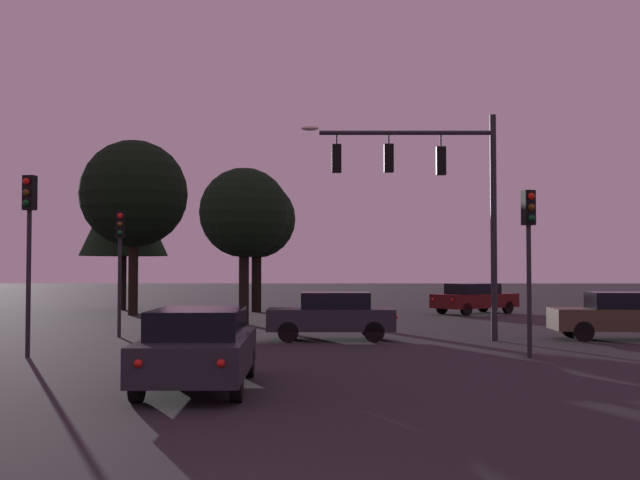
# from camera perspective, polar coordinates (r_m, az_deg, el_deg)

# --- Properties ---
(ground_plane) EXTENTS (168.00, 168.00, 0.00)m
(ground_plane) POSITION_cam_1_polar(r_m,az_deg,el_deg) (30.84, -1.44, -6.32)
(ground_plane) COLOR #262326
(ground_plane) RESTS_ON ground
(traffic_signal_mast_arm) EXTENTS (6.20, 0.39, 7.16)m
(traffic_signal_mast_arm) POSITION_cam_1_polar(r_m,az_deg,el_deg) (24.98, 8.30, 4.17)
(traffic_signal_mast_arm) COLOR #232326
(traffic_signal_mast_arm) RESTS_ON ground
(traffic_light_corner_left) EXTENTS (0.36, 0.38, 4.29)m
(traffic_light_corner_left) POSITION_cam_1_polar(r_m,az_deg,el_deg) (20.66, 15.06, 0.09)
(traffic_light_corner_left) COLOR #232326
(traffic_light_corner_left) RESTS_ON ground
(traffic_light_corner_right) EXTENTS (0.35, 0.38, 4.69)m
(traffic_light_corner_right) POSITION_cam_1_polar(r_m,az_deg,el_deg) (21.43, -20.54, 0.77)
(traffic_light_corner_right) COLOR #232326
(traffic_light_corner_right) RESTS_ON ground
(traffic_light_median) EXTENTS (0.35, 0.38, 4.19)m
(traffic_light_median) POSITION_cam_1_polar(r_m,az_deg,el_deg) (26.71, -14.44, -0.53)
(traffic_light_median) COLOR #232326
(traffic_light_median) RESTS_ON ground
(car_nearside_lane) EXTENTS (2.02, 4.71, 1.52)m
(car_nearside_lane) POSITION_cam_1_polar(r_m,az_deg,el_deg) (15.09, -8.87, -7.73)
(car_nearside_lane) COLOR #232328
(car_nearside_lane) RESTS_ON ground
(car_crossing_left) EXTENTS (4.12, 1.81, 1.52)m
(car_crossing_left) POSITION_cam_1_polar(r_m,az_deg,el_deg) (24.84, 0.86, -5.52)
(car_crossing_left) COLOR #232328
(car_crossing_left) RESTS_ON ground
(car_crossing_right) EXTENTS (4.68, 1.98, 1.52)m
(car_crossing_right) POSITION_cam_1_polar(r_m,az_deg,el_deg) (26.72, 21.47, -5.13)
(car_crossing_right) COLOR #473828
(car_crossing_right) RESTS_ON ground
(car_far_lane) EXTENTS (4.71, 4.12, 1.52)m
(car_far_lane) POSITION_cam_1_polar(r_m,az_deg,el_deg) (39.64, 11.24, -4.18)
(car_far_lane) COLOR #4C0F0F
(car_far_lane) RESTS_ON ground
(tree_behind_sign) EXTENTS (4.06, 4.06, 6.87)m
(tree_behind_sign) POSITION_cam_1_polar(r_m,az_deg,el_deg) (40.76, -4.66, 1.48)
(tree_behind_sign) COLOR black
(tree_behind_sign) RESTS_ON ground
(tree_left_far) EXTENTS (4.77, 4.77, 8.24)m
(tree_left_far) POSITION_cam_1_polar(r_m,az_deg,el_deg) (44.00, -14.15, 2.30)
(tree_left_far) COLOR black
(tree_left_far) RESTS_ON ground
(tree_center_horizon) EXTENTS (5.22, 5.22, 8.53)m
(tree_center_horizon) POSITION_cam_1_polar(r_m,az_deg,el_deg) (39.05, -13.47, 3.29)
(tree_center_horizon) COLOR black
(tree_center_horizon) RESTS_ON ground
(tree_right_cluster) EXTENTS (3.66, 3.66, 6.37)m
(tree_right_cluster) POSITION_cam_1_polar(r_m,az_deg,el_deg) (31.80, -5.58, 1.96)
(tree_right_cluster) COLOR black
(tree_right_cluster) RESTS_ON ground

